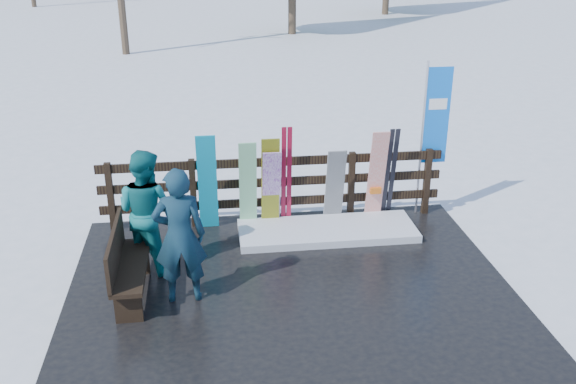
{
  "coord_description": "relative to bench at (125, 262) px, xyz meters",
  "views": [
    {
      "loc": [
        -1.01,
        -7.42,
        4.68
      ],
      "look_at": [
        0.08,
        1.0,
        1.1
      ],
      "focal_mm": 40.0,
      "sensor_mm": 36.0,
      "label": 1
    }
  ],
  "objects": [
    {
      "name": "snowboard_2",
      "position": [
        2.1,
        1.86,
        0.26
      ],
      "size": [
        0.29,
        0.24,
        1.55
      ],
      "primitive_type": "cube",
      "rotation": [
        0.14,
        0.0,
        0.0
      ],
      "color": "yellow",
      "rests_on": "deck"
    },
    {
      "name": "person_back",
      "position": [
        0.24,
        0.78,
        0.37
      ],
      "size": [
        1.09,
        1.03,
        1.78
      ],
      "primitive_type": "imported",
      "rotation": [
        0.0,
        0.0,
        2.58
      ],
      "color": "#126B6E",
      "rests_on": "deck"
    },
    {
      "name": "bench",
      "position": [
        0.0,
        0.0,
        0.0
      ],
      "size": [
        0.41,
        1.5,
        0.97
      ],
      "color": "black",
      "rests_on": "deck"
    },
    {
      "name": "snowboard_3",
      "position": [
        2.12,
        1.86,
        0.16
      ],
      "size": [
        0.29,
        0.37,
        1.35
      ],
      "primitive_type": "cube",
      "rotation": [
        0.26,
        0.0,
        0.0
      ],
      "color": "white",
      "rests_on": "deck"
    },
    {
      "name": "deck",
      "position": [
        2.17,
        -0.12,
        -0.56
      ],
      "size": [
        6.0,
        5.0,
        0.08
      ],
      "primitive_type": "cube",
      "color": "black",
      "rests_on": "ground"
    },
    {
      "name": "snowboard_1",
      "position": [
        1.74,
        1.86,
        0.24
      ],
      "size": [
        0.28,
        0.27,
        1.5
      ],
      "primitive_type": "cube",
      "rotation": [
        0.16,
        0.0,
        0.0
      ],
      "color": "white",
      "rests_on": "deck"
    },
    {
      "name": "ski_pair_b",
      "position": [
        4.08,
        1.93,
        0.29
      ],
      "size": [
        0.17,
        0.29,
        1.61
      ],
      "color": "black",
      "rests_on": "deck"
    },
    {
      "name": "snowboard_0",
      "position": [
        1.11,
        1.86,
        0.31
      ],
      "size": [
        0.3,
        0.34,
        1.65
      ],
      "primitive_type": "cube",
      "rotation": [
        0.19,
        0.0,
        0.0
      ],
      "color": "#0C9DBD",
      "rests_on": "deck"
    },
    {
      "name": "snowboard_5",
      "position": [
        3.83,
        1.86,
        0.28
      ],
      "size": [
        0.28,
        0.33,
        1.6
      ],
      "primitive_type": "cube",
      "rotation": [
        0.19,
        0.0,
        0.0
      ],
      "color": "white",
      "rests_on": "deck"
    },
    {
      "name": "person_front",
      "position": [
        0.73,
        -0.14,
        0.41
      ],
      "size": [
        0.68,
        0.46,
        1.84
      ],
      "primitive_type": "imported",
      "rotation": [
        0.0,
        0.0,
        3.17
      ],
      "color": "#153F48",
      "rests_on": "deck"
    },
    {
      "name": "rental_flag",
      "position": [
        4.8,
        2.13,
        1.09
      ],
      "size": [
        0.45,
        0.04,
        2.6
      ],
      "color": "silver",
      "rests_on": "deck"
    },
    {
      "name": "snow_patch",
      "position": [
        2.97,
        1.48,
        -0.46
      ],
      "size": [
        2.81,
        1.0,
        0.12
      ],
      "primitive_type": "cube",
      "color": "white",
      "rests_on": "deck"
    },
    {
      "name": "fence",
      "position": [
        2.17,
        2.08,
        0.14
      ],
      "size": [
        5.6,
        0.1,
        1.15
      ],
      "color": "black",
      "rests_on": "deck"
    },
    {
      "name": "snowboard_4",
      "position": [
        3.15,
        1.86,
        0.14
      ],
      "size": [
        0.3,
        0.32,
        1.32
      ],
      "primitive_type": "cube",
      "rotation": [
        0.22,
        0.0,
        0.0
      ],
      "color": "black",
      "rests_on": "deck"
    },
    {
      "name": "ski_pair_a",
      "position": [
        2.37,
        1.93,
        0.33
      ],
      "size": [
        0.16,
        0.18,
        1.69
      ],
      "color": "maroon",
      "rests_on": "deck"
    },
    {
      "name": "ground",
      "position": [
        2.17,
        -0.12,
        -0.6
      ],
      "size": [
        700.0,
        700.0,
        0.0
      ],
      "primitive_type": "plane",
      "color": "white",
      "rests_on": "ground"
    }
  ]
}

